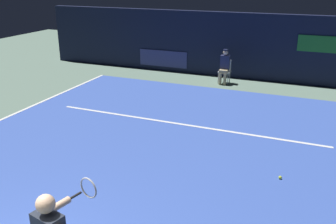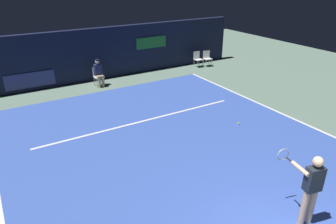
{
  "view_description": "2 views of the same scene",
  "coord_description": "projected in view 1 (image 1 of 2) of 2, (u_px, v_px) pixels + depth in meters",
  "views": [
    {
      "loc": [
        3.38,
        -2.25,
        4.02
      ],
      "look_at": [
        0.25,
        5.31,
        0.99
      ],
      "focal_mm": 40.11,
      "sensor_mm": 36.0,
      "label": 1
    },
    {
      "loc": [
        -4.59,
        -2.51,
        5.14
      ],
      "look_at": [
        0.35,
        5.7,
        0.81
      ],
      "focal_mm": 33.4,
      "sensor_mm": 36.0,
      "label": 2
    }
  ],
  "objects": [
    {
      "name": "ground_plane",
      "position": [
        152.0,
        156.0,
        8.81
      ],
      "size": [
        32.53,
        32.53,
        0.0
      ],
      "primitive_type": "plane",
      "color": "slate"
    },
    {
      "name": "court_surface",
      "position": [
        152.0,
        155.0,
        8.81
      ],
      "size": [
        10.13,
        11.81,
        0.01
      ],
      "primitive_type": "cube",
      "color": "#3856B2",
      "rests_on": "ground"
    },
    {
      "name": "line_service",
      "position": [
        182.0,
        124.0,
        10.59
      ],
      "size": [
        7.9,
        0.1,
        0.01
      ],
      "primitive_type": "cube",
      "color": "white",
      "rests_on": "court_surface"
    },
    {
      "name": "back_wall",
      "position": [
        232.0,
        45.0,
        15.1
      ],
      "size": [
        16.97,
        0.33,
        2.6
      ],
      "color": "#141933",
      "rests_on": "ground"
    },
    {
      "name": "line_judge_on_chair",
      "position": [
        225.0,
        66.0,
        14.37
      ],
      "size": [
        0.45,
        0.54,
        1.32
      ],
      "color": "white",
      "rests_on": "ground"
    },
    {
      "name": "tennis_ball",
      "position": [
        280.0,
        177.0,
        7.77
      ],
      "size": [
        0.07,
        0.07,
        0.07
      ],
      "primitive_type": "sphere",
      "color": "#CCE033",
      "rests_on": "court_surface"
    }
  ]
}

